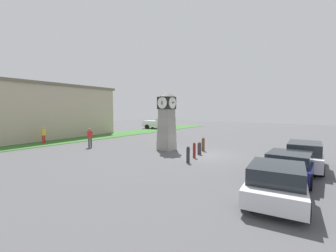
{
  "coord_description": "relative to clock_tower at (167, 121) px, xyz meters",
  "views": [
    {
      "loc": [
        -15.21,
        -7.98,
        3.54
      ],
      "look_at": [
        0.0,
        3.43,
        2.07
      ],
      "focal_mm": 24.0,
      "sensor_mm": 36.0,
      "label": 1
    }
  ],
  "objects": [
    {
      "name": "pickup_truck",
      "position": [
        15.24,
        13.47,
        -1.56
      ],
      "size": [
        3.26,
        5.74,
        1.85
      ],
      "color": "silver",
      "rests_on": "ground_plane"
    },
    {
      "name": "ground_plane",
      "position": [
        -0.01,
        -3.57,
        -2.49
      ],
      "size": [
        87.6,
        87.6,
        0.0
      ],
      "primitive_type": "plane",
      "color": "#4C4C4F"
    },
    {
      "name": "car_by_building",
      "position": [
        0.07,
        -10.17,
        -1.69
      ],
      "size": [
        4.68,
        2.15,
        1.6
      ],
      "color": "silver",
      "rests_on": "ground_plane"
    },
    {
      "name": "grass_verge_far",
      "position": [
        -0.64,
        12.48,
        -2.47
      ],
      "size": [
        52.56,
        4.74,
        0.04
      ],
      "primitive_type": "cube",
      "color": "#386B2D",
      "rests_on": "ground_plane"
    },
    {
      "name": "bollard_near_tower",
      "position": [
        -2.87,
        -3.93,
        -1.94
      ],
      "size": [
        0.23,
        0.23,
        1.09
      ],
      "color": "#333338",
      "rests_on": "ground_plane"
    },
    {
      "name": "bollard_far_row",
      "position": [
        -0.02,
        -3.2,
        -2.0
      ],
      "size": [
        0.29,
        0.29,
        0.98
      ],
      "color": "#333338",
      "rests_on": "ground_plane"
    },
    {
      "name": "bollard_mid_row",
      "position": [
        -1.28,
        -3.47,
        -1.93
      ],
      "size": [
        0.2,
        0.2,
        1.11
      ],
      "color": "maroon",
      "rests_on": "ground_plane"
    },
    {
      "name": "warehouse_blue_far",
      "position": [
        -3.59,
        19.25,
        0.75
      ],
      "size": [
        20.14,
        12.9,
        6.47
      ],
      "color": "#B7A88E",
      "rests_on": "ground_plane"
    },
    {
      "name": "pedestrian_crossing_lot",
      "position": [
        -3.24,
        6.35,
        -1.48
      ],
      "size": [
        0.45,
        0.33,
        1.77
      ],
      "color": "#3F3F47",
      "rests_on": "ground_plane"
    },
    {
      "name": "clock_tower",
      "position": [
        0.0,
        0.0,
        0.0
      ],
      "size": [
        1.48,
        1.63,
        5.01
      ],
      "color": "gray",
      "rests_on": "ground_plane"
    },
    {
      "name": "car_near_tower",
      "position": [
        -2.83,
        -9.82,
        -1.77
      ],
      "size": [
        3.89,
        2.14,
        1.41
      ],
      "color": "navy",
      "rests_on": "ground_plane"
    },
    {
      "name": "pedestrian_by_cars",
      "position": [
        -4.73,
        12.09,
        -1.51
      ],
      "size": [
        0.43,
        0.3,
        1.72
      ],
      "color": "red",
      "rests_on": "ground_plane"
    },
    {
      "name": "bollard_end_row",
      "position": [
        1.46,
        -2.74,
        -1.92
      ],
      "size": [
        0.25,
        0.25,
        1.13
      ],
      "color": "brown",
      "rests_on": "ground_plane"
    },
    {
      "name": "car_navy_sedan",
      "position": [
        -6.1,
        -9.87,
        -1.74
      ],
      "size": [
        4.26,
        2.5,
        1.48
      ],
      "color": "silver",
      "rests_on": "ground_plane"
    }
  ]
}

